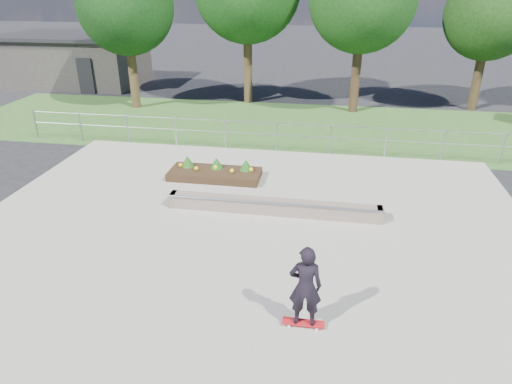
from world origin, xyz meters
TOP-DOWN VIEW (x-y plane):
  - ground at (0.00, 0.00)m, footprint 120.00×120.00m
  - grass_verge at (0.00, 11.00)m, footprint 30.00×8.00m
  - concrete_slab at (0.00, 0.00)m, footprint 15.00×15.00m
  - fence at (0.00, 7.50)m, footprint 20.06×0.06m
  - building at (-14.00, 18.00)m, footprint 8.40×5.40m
  - tree_far_left at (-8.00, 13.00)m, footprint 4.55×4.55m
  - tree_far_right at (9.00, 15.50)m, footprint 4.20×4.20m
  - grind_ledge at (0.53, 2.39)m, footprint 6.00×0.44m
  - planter_bed at (-1.69, 4.61)m, footprint 3.00×1.20m
  - skateboarder at (1.71, -2.07)m, footprint 0.80×0.43m

SIDE VIEW (x-z plane):
  - ground at x=0.00m, z-range 0.00..0.00m
  - grass_verge at x=0.00m, z-range 0.00..0.02m
  - concrete_slab at x=0.00m, z-range 0.00..0.06m
  - planter_bed at x=-1.69m, z-range -0.06..0.55m
  - grind_ledge at x=0.53m, z-range 0.05..0.48m
  - fence at x=0.00m, z-range 0.17..1.37m
  - skateboarder at x=1.71m, z-range 0.09..1.84m
  - building at x=-14.00m, z-range 0.01..3.01m
  - tree_far_right at x=9.00m, z-range 1.18..7.78m
  - tree_far_left at x=-8.00m, z-range 1.28..8.43m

